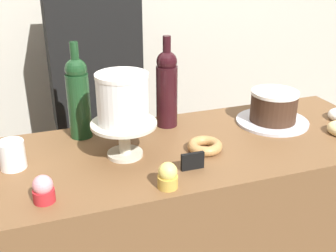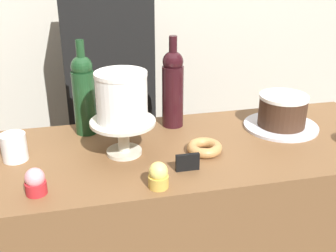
# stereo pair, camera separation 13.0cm
# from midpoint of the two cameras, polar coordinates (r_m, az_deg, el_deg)

# --- Properties ---
(back_wall) EXTENTS (6.00, 0.05, 2.60)m
(back_wall) POSITION_cam_midpoint_polar(r_m,az_deg,el_deg) (2.04, -10.15, 15.96)
(back_wall) COLOR #BCB7A8
(back_wall) RESTS_ON ground_plane
(cake_stand_pedestal) EXTENTS (0.20, 0.20, 0.11)m
(cake_stand_pedestal) POSITION_cam_midpoint_polar(r_m,az_deg,el_deg) (1.28, -9.00, -0.99)
(cake_stand_pedestal) COLOR beige
(cake_stand_pedestal) RESTS_ON display_counter
(white_layer_cake) EXTENTS (0.16, 0.16, 0.15)m
(white_layer_cake) POSITION_cam_midpoint_polar(r_m,az_deg,el_deg) (1.24, -9.33, 3.76)
(white_layer_cake) COLOR white
(white_layer_cake) RESTS_ON cake_stand_pedestal
(silver_serving_platter) EXTENTS (0.26, 0.26, 0.01)m
(silver_serving_platter) POSITION_cam_midpoint_polar(r_m,az_deg,el_deg) (1.56, 11.84, 0.57)
(silver_serving_platter) COLOR silver
(silver_serving_platter) RESTS_ON display_counter
(chocolate_round_cake) EXTENTS (0.17, 0.17, 0.11)m
(chocolate_round_cake) POSITION_cam_midpoint_polar(r_m,az_deg,el_deg) (1.54, 12.03, 2.68)
(chocolate_round_cake) COLOR #3D2619
(chocolate_round_cake) RESTS_ON silver_serving_platter
(wine_bottle_green) EXTENTS (0.08, 0.08, 0.33)m
(wine_bottle_green) POSITION_cam_midpoint_polar(r_m,az_deg,el_deg) (1.42, -14.84, 3.91)
(wine_bottle_green) COLOR #193D1E
(wine_bottle_green) RESTS_ON display_counter
(wine_bottle_dark_red) EXTENTS (0.08, 0.08, 0.33)m
(wine_bottle_dark_red) POSITION_cam_midpoint_polar(r_m,az_deg,el_deg) (1.46, -2.72, 5.30)
(wine_bottle_dark_red) COLOR black
(wine_bottle_dark_red) RESTS_ON display_counter
(cupcake_strawberry) EXTENTS (0.06, 0.06, 0.07)m
(cupcake_strawberry) POSITION_cam_midpoint_polar(r_m,az_deg,el_deg) (1.13, -20.04, -8.31)
(cupcake_strawberry) COLOR red
(cupcake_strawberry) RESTS_ON display_counter
(cupcake_lemon) EXTENTS (0.06, 0.06, 0.07)m
(cupcake_lemon) POSITION_cam_midpoint_polar(r_m,az_deg,el_deg) (1.12, -3.40, -6.97)
(cupcake_lemon) COLOR gold
(cupcake_lemon) RESTS_ON display_counter
(donut_maple) EXTENTS (0.11, 0.11, 0.03)m
(donut_maple) POSITION_cam_midpoint_polar(r_m,az_deg,el_deg) (1.32, 2.28, -2.83)
(donut_maple) COLOR #B27F47
(donut_maple) RESTS_ON display_counter
(price_sign_chalkboard) EXTENTS (0.07, 0.01, 0.05)m
(price_sign_chalkboard) POSITION_cam_midpoint_polar(r_m,az_deg,el_deg) (1.21, 0.30, -4.94)
(price_sign_chalkboard) COLOR black
(price_sign_chalkboard) RESTS_ON display_counter
(coffee_cup_ceramic) EXTENTS (0.08, 0.08, 0.08)m
(coffee_cup_ceramic) POSITION_cam_midpoint_polar(r_m,az_deg,el_deg) (1.31, -23.39, -3.73)
(coffee_cup_ceramic) COLOR white
(coffee_cup_ceramic) RESTS_ON display_counter
(barista_figure) EXTENTS (0.36, 0.22, 1.60)m
(barista_figure) POSITION_cam_midpoint_polar(r_m,az_deg,el_deg) (1.85, -11.54, 0.22)
(barista_figure) COLOR black
(barista_figure) RESTS_ON ground_plane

